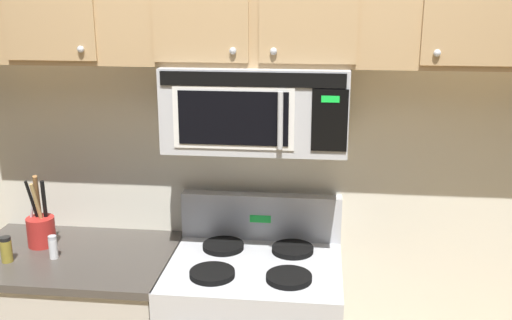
% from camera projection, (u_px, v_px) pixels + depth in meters
% --- Properties ---
extents(back_wall, '(5.20, 0.10, 2.70)m').
position_uv_depth(back_wall, '(263.00, 143.00, 2.83)').
color(back_wall, silver).
rests_on(back_wall, ground_plane).
extents(over_range_microwave, '(0.76, 0.43, 0.35)m').
position_uv_depth(over_range_microwave, '(257.00, 106.00, 2.53)').
color(over_range_microwave, '#B7BABF').
extents(utensil_crock_red, '(0.13, 0.13, 0.35)m').
position_uv_depth(utensil_crock_red, '(41.00, 228.00, 2.76)').
color(utensil_crock_red, red).
rests_on(utensil_crock_red, counter_segment).
extents(salt_shaker, '(0.04, 0.04, 0.11)m').
position_uv_depth(salt_shaker, '(53.00, 247.00, 2.64)').
color(salt_shaker, white).
rests_on(salt_shaker, counter_segment).
extents(spice_jar, '(0.05, 0.05, 0.12)m').
position_uv_depth(spice_jar, '(6.00, 250.00, 2.60)').
color(spice_jar, olive).
rests_on(spice_jar, counter_segment).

